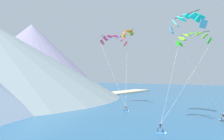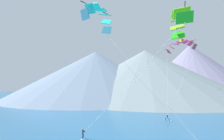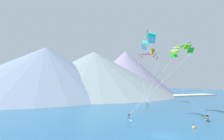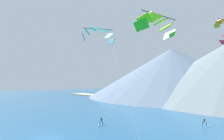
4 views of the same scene
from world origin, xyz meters
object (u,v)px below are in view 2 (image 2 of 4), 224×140
(kitesurfer_near_lead, at_px, (83,137))
(kitesurfer_near_trail, at_px, (168,119))
(parafoil_kite_mid_center, at_px, (100,16))
(parafoil_kite_near_lead, at_px, (179,21))
(parafoil_kite_distant_high_outer, at_px, (180,36))
(parafoil_kite_near_trail, at_px, (180,45))

(kitesurfer_near_lead, bearing_deg, kitesurfer_near_trail, 44.48)
(kitesurfer_near_trail, xyz_separation_m, parafoil_kite_mid_center, (-11.85, -18.13, 17.24))
(kitesurfer_near_lead, relative_size, parafoil_kite_near_lead, 0.11)
(kitesurfer_near_trail, distance_m, parafoil_kite_distant_high_outer, 20.85)
(parafoil_kite_near_lead, bearing_deg, parafoil_kite_distant_high_outer, 74.68)
(parafoil_kite_near_lead, height_order, parafoil_kite_distant_high_outer, parafoil_kite_distant_high_outer)
(kitesurfer_near_lead, xyz_separation_m, parafoil_kite_mid_center, (3.30, -3.25, 17.24))
(kitesurfer_near_trail, distance_m, parafoil_kite_near_trail, 21.23)
(kitesurfer_near_lead, height_order, parafoil_kite_near_trail, parafoil_kite_near_trail)
(parafoil_kite_distant_high_outer, bearing_deg, parafoil_kite_mid_center, -128.12)
(kitesurfer_near_lead, xyz_separation_m, parafoil_kite_near_lead, (14.01, -1.60, 16.42))
(parafoil_kite_near_lead, xyz_separation_m, parafoil_kite_mid_center, (-10.71, -1.65, 0.82))
(kitesurfer_near_lead, distance_m, parafoil_kite_near_lead, 21.64)
(parafoil_kite_near_trail, relative_size, parafoil_kite_distant_high_outer, 4.35)
(kitesurfer_near_trail, bearing_deg, parafoil_kite_near_trail, 53.25)
(kitesurfer_near_trail, height_order, parafoil_kite_near_lead, parafoil_kite_near_lead)
(parafoil_kite_near_trail, height_order, parafoil_kite_distant_high_outer, parafoil_kite_distant_high_outer)
(parafoil_kite_mid_center, bearing_deg, parafoil_kite_distant_high_outer, 51.88)
(parafoil_kite_near_lead, relative_size, parafoil_kite_distant_high_outer, 3.73)
(parafoil_kite_mid_center, bearing_deg, kitesurfer_near_lead, 135.49)
(parafoil_kite_near_trail, bearing_deg, parafoil_kite_mid_center, -124.22)
(kitesurfer_near_trail, relative_size, parafoil_kite_mid_center, 0.10)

